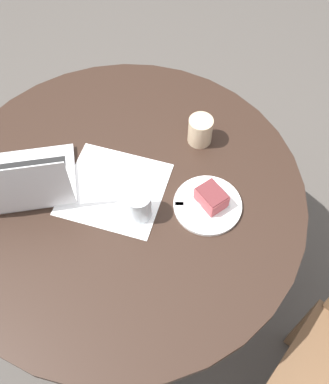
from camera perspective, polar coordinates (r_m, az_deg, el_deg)
name	(u,v)px	position (r m, az deg, el deg)	size (l,w,h in m)	color
ground_plane	(135,278)	(2.10, -3.72, -10.82)	(12.00, 12.00, 0.00)	#4C4742
dining_table	(126,212)	(1.54, -4.97, -2.58)	(1.17, 1.17, 0.75)	black
paper_document	(114,189)	(1.44, -6.40, 0.38)	(0.37, 0.36, 0.00)	white
plate	(208,205)	(1.40, 5.49, -1.65)	(0.21, 0.21, 0.01)	white
cake_slice	(211,197)	(1.37, 5.98, -0.68)	(0.11, 0.10, 0.06)	#B74C51
fork	(196,204)	(1.39, 4.07, -1.58)	(0.16, 0.10, 0.00)	silver
coffee_glass	(200,130)	(1.51, 4.56, 7.80)	(0.08, 0.08, 0.10)	#C6AD89
water_glass	(139,205)	(1.34, -3.29, -1.70)	(0.08, 0.08, 0.10)	silver
laptop	(23,182)	(1.46, -17.50, 1.24)	(0.39, 0.38, 0.23)	silver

